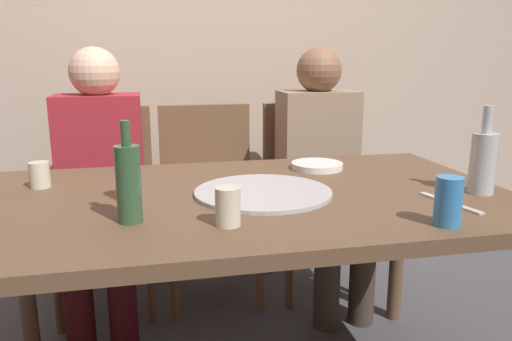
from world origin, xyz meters
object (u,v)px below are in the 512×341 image
(pizza_tray, at_px, (263,192))
(wine_glass, at_px, (40,175))
(wine_bottle, at_px, (129,182))
(guest_in_beanie, at_px, (323,164))
(plate_stack, at_px, (317,166))
(chair_right, at_px, (312,183))
(beer_bottle, at_px, (483,161))
(tumbler_near, at_px, (127,181))
(guest_in_sweater, at_px, (100,175))
(chair_middle, at_px, (209,188))
(table_knife, at_px, (450,203))
(chair_left, at_px, (105,194))
(dining_table, at_px, (246,216))
(tumbler_far, at_px, (228,207))
(soda_can, at_px, (448,201))

(pizza_tray, bearing_deg, wine_glass, 161.35)
(wine_bottle, bearing_deg, guest_in_beanie, 47.20)
(plate_stack, relative_size, chair_right, 0.21)
(beer_bottle, height_order, tumbler_near, beer_bottle)
(pizza_tray, relative_size, tumbler_near, 3.93)
(guest_in_sweater, bearing_deg, pizza_tray, 126.26)
(wine_bottle, relative_size, chair_middle, 0.28)
(table_knife, relative_size, chair_left, 0.24)
(wine_bottle, relative_size, wine_glass, 3.13)
(beer_bottle, xyz_separation_m, chair_middle, (-0.70, 1.01, -0.31))
(wine_bottle, height_order, plate_stack, wine_bottle)
(dining_table, relative_size, plate_stack, 8.58)
(tumbler_far, xyz_separation_m, chair_right, (0.60, 1.13, -0.26))
(dining_table, bearing_deg, chair_right, 59.64)
(pizza_tray, distance_m, guest_in_beanie, 0.87)
(table_knife, bearing_deg, chair_middle, 14.30)
(chair_left, bearing_deg, dining_table, 119.27)
(plate_stack, xyz_separation_m, chair_right, (0.19, 0.59, -0.23))
(pizza_tray, xyz_separation_m, guest_in_beanie, (0.46, 0.73, -0.09))
(tumbler_far, xyz_separation_m, chair_left, (-0.39, 1.13, -0.26))
(pizza_tray, relative_size, beer_bottle, 1.57)
(wine_bottle, distance_m, tumbler_near, 0.22)
(dining_table, xyz_separation_m, guest_in_sweater, (-0.49, 0.72, -0.02))
(table_knife, relative_size, chair_middle, 0.24)
(tumbler_far, bearing_deg, pizza_tray, 59.64)
(beer_bottle, bearing_deg, tumbler_near, 171.16)
(soda_can, height_order, table_knife, soda_can)
(chair_middle, bearing_deg, tumbler_far, 85.58)
(beer_bottle, height_order, chair_right, beer_bottle)
(wine_bottle, xyz_separation_m, beer_bottle, (1.03, 0.05, -0.00))
(plate_stack, relative_size, guest_in_sweater, 0.16)
(chair_right, relative_size, guest_in_beanie, 0.77)
(wine_glass, height_order, chair_middle, chair_middle)
(beer_bottle, distance_m, table_knife, 0.20)
(table_knife, height_order, guest_in_sweater, guest_in_sweater)
(guest_in_sweater, bearing_deg, guest_in_beanie, -180.00)
(chair_right, bearing_deg, table_knife, 91.70)
(plate_stack, distance_m, chair_left, 1.03)
(tumbler_near, relative_size, guest_in_beanie, 0.09)
(chair_right, bearing_deg, tumbler_far, 61.97)
(soda_can, height_order, guest_in_beanie, guest_in_beanie)
(wine_glass, distance_m, guest_in_sweater, 0.54)
(pizza_tray, height_order, chair_middle, chair_middle)
(plate_stack, relative_size, chair_left, 0.21)
(tumbler_near, bearing_deg, pizza_tray, -5.15)
(tumbler_near, height_order, guest_in_beanie, guest_in_beanie)
(pizza_tray, xyz_separation_m, tumbler_far, (-0.15, -0.25, 0.04))
(wine_glass, bearing_deg, dining_table, -18.72)
(pizza_tray, xyz_separation_m, plate_stack, (0.27, 0.29, 0.01))
(tumbler_near, xyz_separation_m, chair_right, (0.85, 0.85, -0.27))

